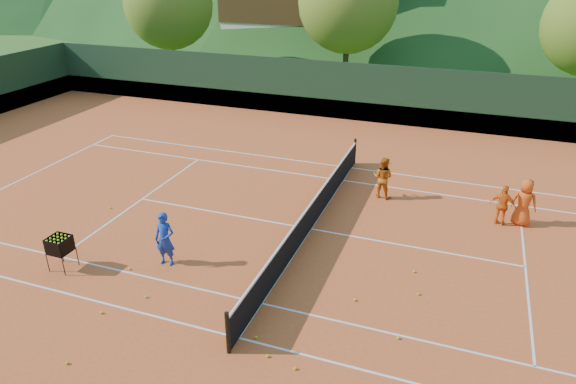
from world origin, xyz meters
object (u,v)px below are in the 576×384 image
(coach, at_px, (165,239))
(tennis_net, at_px, (311,215))
(student_a, at_px, (383,177))
(student_c, at_px, (524,202))
(ball_hopper, at_px, (60,245))
(student_b, at_px, (503,205))

(coach, height_order, tennis_net, coach)
(student_a, relative_size, student_c, 0.96)
(student_c, bearing_deg, student_a, 5.99)
(student_a, distance_m, student_c, 4.69)
(tennis_net, bearing_deg, coach, -134.21)
(student_c, bearing_deg, ball_hopper, 42.82)
(tennis_net, xyz_separation_m, ball_hopper, (-5.85, -4.55, 0.25))
(student_b, bearing_deg, ball_hopper, 44.96)
(tennis_net, distance_m, ball_hopper, 7.42)
(student_a, xyz_separation_m, student_b, (4.03, -0.75, -0.07))
(student_b, height_order, student_c, student_c)
(student_b, xyz_separation_m, student_c, (0.63, 0.24, 0.10))
(student_a, distance_m, student_b, 4.10)
(coach, xyz_separation_m, student_b, (8.96, 5.76, -0.11))
(student_a, bearing_deg, coach, 63.36)
(student_b, relative_size, tennis_net, 0.11)
(coach, bearing_deg, ball_hopper, -159.94)
(coach, relative_size, student_b, 1.16)
(student_b, bearing_deg, coach, 46.61)
(coach, xyz_separation_m, student_a, (4.93, 6.51, -0.04))
(student_b, bearing_deg, tennis_net, 36.87)
(coach, distance_m, tennis_net, 4.66)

